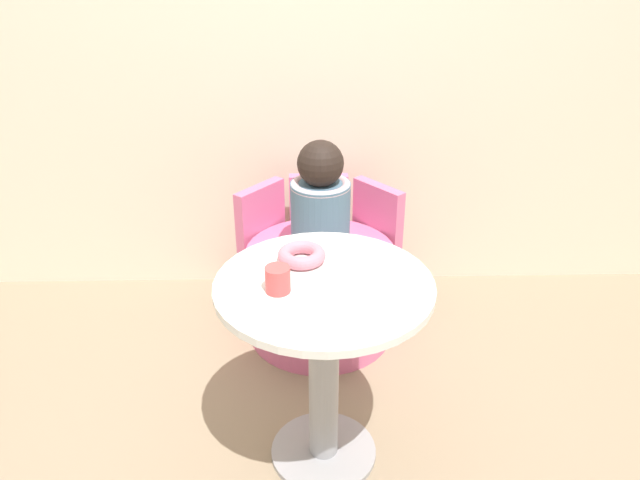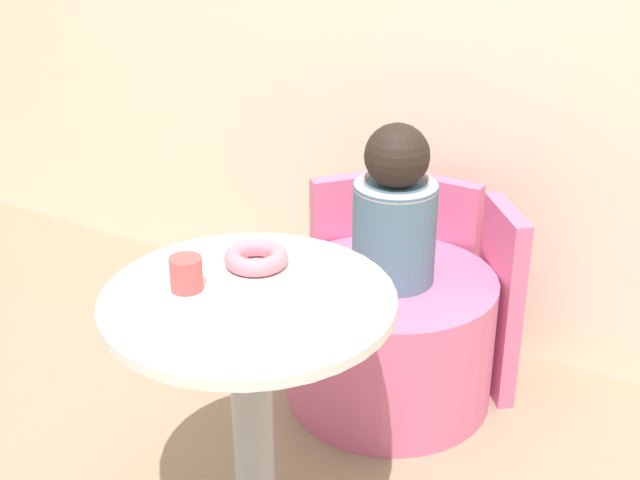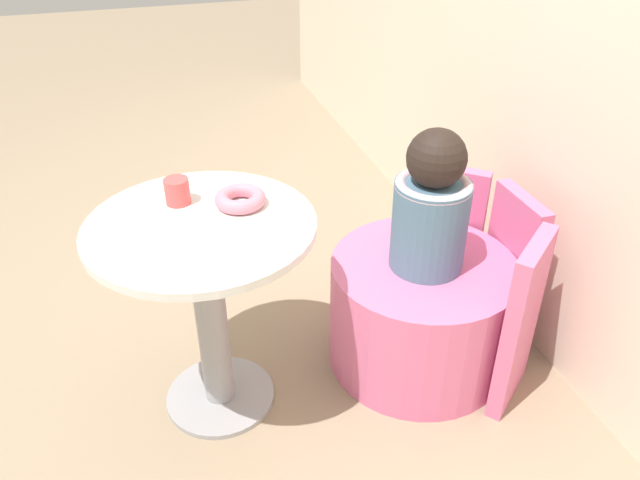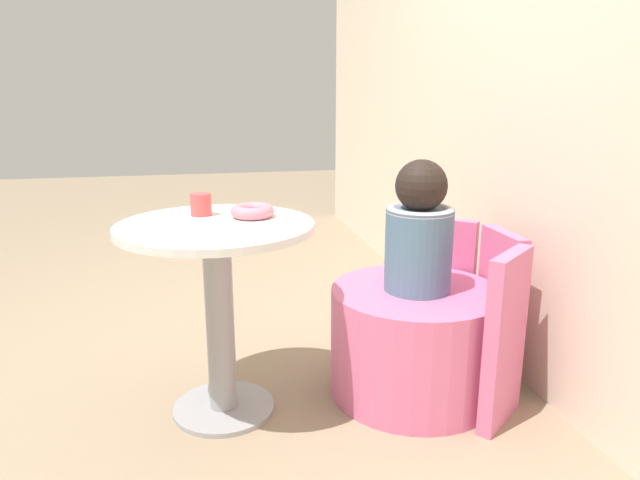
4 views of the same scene
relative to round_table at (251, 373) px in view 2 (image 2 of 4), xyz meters
The scene contains 6 objects.
round_table is the anchor object (origin of this frame).
tub_chair 0.75m from the round_table, 89.44° to the left, with size 0.61×0.61×0.40m.
booth_backrest 0.97m from the round_table, 89.59° to the left, with size 0.71×0.26×0.59m.
child_figure 0.71m from the round_table, 89.44° to the left, with size 0.24×0.24×0.46m.
donut 0.26m from the round_table, 117.13° to the left, with size 0.15×0.15×0.04m.
cup 0.27m from the round_table, 162.01° to the right, with size 0.07×0.07×0.08m.
Camera 2 is at (1.06, -1.39, 1.60)m, focal length 50.00 mm.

